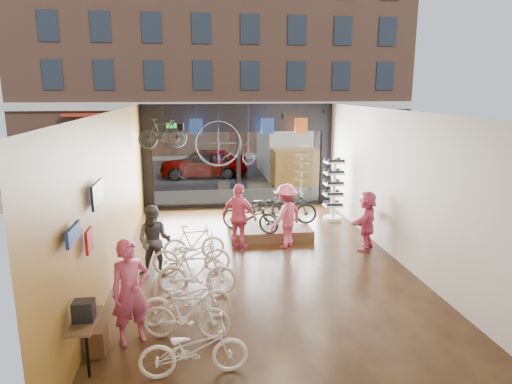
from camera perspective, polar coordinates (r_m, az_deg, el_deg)
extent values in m
cube|color=black|center=(11.65, 0.68, -9.03)|extent=(7.00, 12.00, 0.04)
cube|color=black|center=(10.84, 0.73, 10.19)|extent=(7.00, 12.00, 0.04)
cube|color=olive|center=(11.15, -17.49, -0.29)|extent=(0.04, 12.00, 3.80)
cube|color=beige|center=(12.10, 17.44, 0.69)|extent=(0.04, 12.00, 3.80)
cube|color=beige|center=(5.49, 10.01, -13.22)|extent=(7.00, 0.04, 3.80)
cube|color=#198C26|center=(16.67, -10.54, 8.17)|extent=(0.35, 0.06, 0.18)
cube|color=black|center=(26.12, -4.04, 3.12)|extent=(30.00, 18.00, 0.02)
cube|color=slate|center=(18.48, -2.52, -0.61)|extent=(30.00, 2.40, 0.12)
cube|color=slate|center=(30.06, -4.53, 4.49)|extent=(30.00, 2.00, 0.12)
cube|color=brown|center=(32.37, -5.01, 17.38)|extent=(26.00, 5.00, 14.00)
imported|color=gray|center=(23.00, -6.60, 3.65)|extent=(4.31, 1.74, 1.47)
imported|color=silver|center=(7.38, -7.78, -18.85)|extent=(1.69, 0.66, 0.87)
imported|color=silver|center=(8.30, -8.74, -14.85)|extent=(1.62, 0.72, 0.94)
imported|color=silver|center=(8.85, -8.74, -13.15)|extent=(1.80, 0.89, 0.91)
imported|color=silver|center=(9.87, -7.37, -9.95)|extent=(1.74, 0.68, 1.02)
imported|color=silver|center=(10.98, -8.07, -7.75)|extent=(1.86, 0.71, 0.96)
imported|color=silver|center=(11.81, -7.76, -6.31)|extent=(1.61, 0.59, 0.94)
cube|color=#4B3721|center=(13.88, 1.59, -4.69)|extent=(2.40, 1.80, 0.30)
imported|color=black|center=(13.07, -0.75, -2.97)|extent=(1.83, 1.48, 0.93)
imported|color=black|center=(13.85, 4.17, -1.96)|extent=(1.73, 0.79, 1.00)
imported|color=black|center=(14.31, 0.93, -1.76)|extent=(1.70, 0.83, 0.85)
imported|color=#CC4C72|center=(8.22, -15.41, -11.93)|extent=(0.80, 0.70, 1.85)
imported|color=#3F3F44|center=(10.92, -12.60, -6.02)|extent=(0.94, 0.80, 1.69)
imported|color=#CC4C72|center=(12.36, -2.09, -3.16)|extent=(1.12, 1.02, 1.84)
imported|color=#CC4C72|center=(12.59, 3.78, -3.02)|extent=(1.31, 1.25, 1.78)
imported|color=#CC4C72|center=(12.78, 13.68, -3.47)|extent=(1.27, 1.52, 1.64)
imported|color=black|center=(15.02, -11.56, 7.18)|extent=(1.64, 0.90, 0.95)
cube|color=#1E3F99|center=(15.97, -7.52, 8.09)|extent=(0.45, 0.03, 0.55)
cube|color=#1E3F99|center=(16.17, 1.45, 8.24)|extent=(0.45, 0.03, 0.55)
cube|color=#CC5919|center=(16.40, 5.67, 8.25)|extent=(0.45, 0.03, 0.55)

